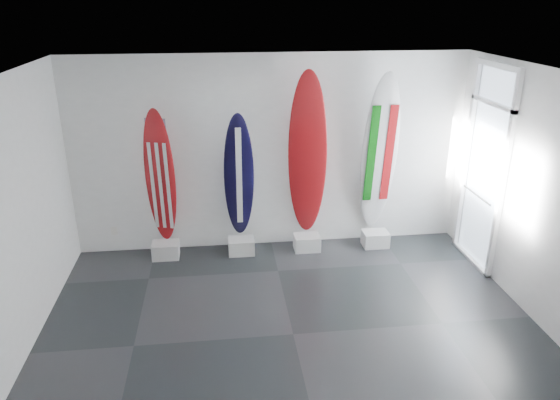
{
  "coord_description": "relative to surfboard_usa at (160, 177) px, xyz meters",
  "views": [
    {
      "loc": [
        -0.78,
        -5.13,
        3.76
      ],
      "look_at": [
        0.01,
        1.4,
        1.17
      ],
      "focal_mm": 33.53,
      "sensor_mm": 36.0,
      "label": 1
    }
  ],
  "objects": [
    {
      "name": "display_block_usa",
      "position": [
        0.0,
        -0.1,
        -1.15
      ],
      "size": [
        0.4,
        0.3,
        0.24
      ],
      "primitive_type": "cube",
      "color": "silver",
      "rests_on": "floor"
    },
    {
      "name": "display_block_navy",
      "position": [
        1.16,
        -0.1,
        -1.15
      ],
      "size": [
        0.4,
        0.3,
        0.24
      ],
      "primitive_type": "cube",
      "color": "silver",
      "rests_on": "floor"
    },
    {
      "name": "floor",
      "position": [
        1.66,
        -2.28,
        -1.27
      ],
      "size": [
        6.0,
        6.0,
        0.0
      ],
      "primitive_type": "plane",
      "color": "black",
      "rests_on": "ground"
    },
    {
      "name": "display_block_swiss",
      "position": [
        2.19,
        -0.1,
        -1.15
      ],
      "size": [
        0.4,
        0.3,
        0.24
      ],
      "primitive_type": "cube",
      "color": "silver",
      "rests_on": "floor"
    },
    {
      "name": "display_block_italy",
      "position": [
        3.3,
        -0.1,
        -1.15
      ],
      "size": [
        0.4,
        0.3,
        0.24
      ],
      "primitive_type": "cube",
      "color": "silver",
      "rests_on": "floor"
    },
    {
      "name": "surfboard_swiss",
      "position": [
        2.19,
        0.0,
        0.25
      ],
      "size": [
        0.63,
        0.41,
        2.57
      ],
      "primitive_type": "ellipsoid",
      "rotation": [
        0.09,
        0.0,
        -0.2
      ],
      "color": "maroon",
      "rests_on": "display_block_swiss"
    },
    {
      "name": "ceiling",
      "position": [
        1.66,
        -2.28,
        1.73
      ],
      "size": [
        6.0,
        6.0,
        0.0
      ],
      "primitive_type": "plane",
      "rotation": [
        3.14,
        0.0,
        0.0
      ],
      "color": "white",
      "rests_on": "wall_back"
    },
    {
      "name": "surfboard_usa",
      "position": [
        0.0,
        0.0,
        0.0
      ],
      "size": [
        0.49,
        0.29,
        2.06
      ],
      "primitive_type": "ellipsoid",
      "rotation": [
        0.04,
        0.0,
        -0.29
      ],
      "color": "maroon",
      "rests_on": "display_block_usa"
    },
    {
      "name": "wall_outlet",
      "position": [
        -0.79,
        0.2,
        -0.92
      ],
      "size": [
        0.09,
        0.02,
        0.13
      ],
      "primitive_type": "cube",
      "color": "silver",
      "rests_on": "wall_back"
    },
    {
      "name": "glass_door",
      "position": [
        4.63,
        -0.73,
        0.16
      ],
      "size": [
        0.12,
        1.16,
        2.85
      ],
      "primitive_type": null,
      "color": "white",
      "rests_on": "floor"
    },
    {
      "name": "wall_right",
      "position": [
        4.66,
        -2.28,
        0.23
      ],
      "size": [
        0.0,
        5.0,
        5.0
      ],
      "primitive_type": "plane",
      "rotation": [
        1.57,
        0.0,
        -1.57
      ],
      "color": "silver",
      "rests_on": "ground"
    },
    {
      "name": "balcony",
      "position": [
        5.96,
        -0.73,
        -0.77
      ],
      "size": [
        2.8,
        2.2,
        1.2
      ],
      "primitive_type": null,
      "color": "slate",
      "rests_on": "ground"
    },
    {
      "name": "wall_front",
      "position": [
        1.66,
        -4.78,
        0.23
      ],
      "size": [
        6.0,
        0.0,
        6.0
      ],
      "primitive_type": "plane",
      "rotation": [
        -1.57,
        0.0,
        0.0
      ],
      "color": "silver",
      "rests_on": "ground"
    },
    {
      "name": "wall_left",
      "position": [
        -1.34,
        -2.28,
        0.23
      ],
      "size": [
        0.0,
        5.0,
        5.0
      ],
      "primitive_type": "plane",
      "rotation": [
        1.57,
        0.0,
        1.57
      ],
      "color": "silver",
      "rests_on": "ground"
    },
    {
      "name": "surfboard_italy",
      "position": [
        3.3,
        0.0,
        0.23
      ],
      "size": [
        0.6,
        0.42,
        2.53
      ],
      "primitive_type": "ellipsoid",
      "rotation": [
        0.12,
        0.0,
        0.06
      ],
      "color": "silver",
      "rests_on": "display_block_italy"
    },
    {
      "name": "wall_back",
      "position": [
        1.66,
        0.22,
        0.23
      ],
      "size": [
        6.0,
        0.0,
        6.0
      ],
      "primitive_type": "plane",
      "rotation": [
        1.57,
        0.0,
        0.0
      ],
      "color": "silver",
      "rests_on": "ground"
    },
    {
      "name": "surfboard_navy",
      "position": [
        1.16,
        0.0,
        -0.04
      ],
      "size": [
        0.45,
        0.33,
        1.98
      ],
      "primitive_type": "ellipsoid",
      "rotation": [
        0.12,
        0.0,
        0.0
      ],
      "color": "black",
      "rests_on": "display_block_navy"
    }
  ]
}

